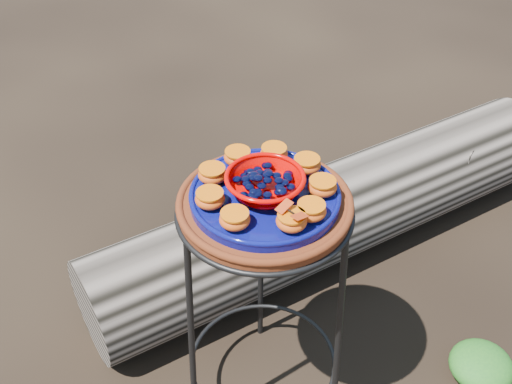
{
  "coord_description": "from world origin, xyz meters",
  "views": [
    {
      "loc": [
        -0.05,
        -1.08,
        1.64
      ],
      "look_at": [
        -0.02,
        0.0,
        0.76
      ],
      "focal_mm": 45.0,
      "sensor_mm": 36.0,
      "label": 1
    }
  ],
  "objects_px": {
    "red_bowl": "(265,185)",
    "driftwood_log": "(333,212)",
    "plant_stand": "(264,314)",
    "cobalt_plate": "(265,197)",
    "terracotta_saucer": "(265,206)"
  },
  "relations": [
    {
      "from": "red_bowl",
      "to": "driftwood_log",
      "type": "distance_m",
      "value": 0.9
    },
    {
      "from": "terracotta_saucer",
      "to": "cobalt_plate",
      "type": "bearing_deg",
      "value": 0.0
    },
    {
      "from": "cobalt_plate",
      "to": "red_bowl",
      "type": "relative_size",
      "value": 2.0
    },
    {
      "from": "cobalt_plate",
      "to": "terracotta_saucer",
      "type": "bearing_deg",
      "value": 0.0
    },
    {
      "from": "terracotta_saucer",
      "to": "red_bowl",
      "type": "distance_m",
      "value": 0.06
    },
    {
      "from": "cobalt_plate",
      "to": "driftwood_log",
      "type": "relative_size",
      "value": 0.19
    },
    {
      "from": "plant_stand",
      "to": "red_bowl",
      "type": "height_order",
      "value": "red_bowl"
    },
    {
      "from": "red_bowl",
      "to": "driftwood_log",
      "type": "relative_size",
      "value": 0.09
    },
    {
      "from": "red_bowl",
      "to": "cobalt_plate",
      "type": "bearing_deg",
      "value": 0.0
    },
    {
      "from": "red_bowl",
      "to": "driftwood_log",
      "type": "xyz_separation_m",
      "value": [
        0.27,
        0.6,
        -0.61
      ]
    },
    {
      "from": "plant_stand",
      "to": "driftwood_log",
      "type": "xyz_separation_m",
      "value": [
        0.27,
        0.6,
        -0.18
      ]
    },
    {
      "from": "cobalt_plate",
      "to": "red_bowl",
      "type": "xyz_separation_m",
      "value": [
        0.0,
        0.0,
        0.03
      ]
    },
    {
      "from": "plant_stand",
      "to": "terracotta_saucer",
      "type": "distance_m",
      "value": 0.37
    },
    {
      "from": "plant_stand",
      "to": "driftwood_log",
      "type": "distance_m",
      "value": 0.69
    },
    {
      "from": "plant_stand",
      "to": "terracotta_saucer",
      "type": "relative_size",
      "value": 1.81
    }
  ]
}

